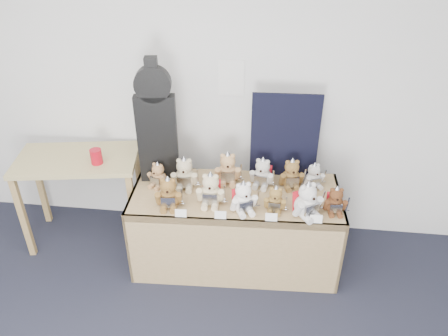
# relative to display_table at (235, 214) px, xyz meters

# --- Properties ---
(room_shell) EXTENTS (6.00, 6.00, 6.00)m
(room_shell) POSITION_rel_display_table_xyz_m (-0.10, 0.60, 0.90)
(room_shell) COLOR white
(room_shell) RESTS_ON floor
(display_table) EXTENTS (1.68, 0.77, 0.69)m
(display_table) POSITION_rel_display_table_xyz_m (0.00, 0.00, 0.00)
(display_table) COLOR olive
(display_table) RESTS_ON floor
(side_table) EXTENTS (1.07, 0.71, 0.83)m
(side_table) POSITION_rel_display_table_xyz_m (-1.36, 0.23, 0.16)
(side_table) COLOR #9F8F55
(side_table) RESTS_ON floor
(guitar_case) EXTENTS (0.32, 0.14, 1.02)m
(guitar_case) POSITION_rel_display_table_xyz_m (-0.64, 0.21, 0.65)
(guitar_case) COLOR black
(guitar_case) RESTS_ON display_table
(navy_board) EXTENTS (0.54, 0.04, 0.72)m
(navy_board) POSITION_rel_display_table_xyz_m (0.35, 0.39, 0.51)
(navy_board) COLOR black
(navy_board) RESTS_ON display_table
(red_cup) EXTENTS (0.09, 0.09, 0.13)m
(red_cup) POSITION_rel_display_table_xyz_m (-1.15, 0.16, 0.35)
(red_cup) COLOR #A90B1A
(red_cup) RESTS_ON side_table
(teddy_front_far_left) EXTENTS (0.23, 0.19, 0.28)m
(teddy_front_far_left) POSITION_rel_display_table_xyz_m (-0.49, -0.16, 0.26)
(teddy_front_far_left) COLOR brown
(teddy_front_far_left) RESTS_ON display_table
(teddy_front_left) EXTENTS (0.24, 0.20, 0.29)m
(teddy_front_left) POSITION_rel_display_table_xyz_m (-0.18, -0.08, 0.27)
(teddy_front_left) COLOR beige
(teddy_front_left) RESTS_ON display_table
(teddy_front_centre) EXTENTS (0.23, 0.22, 0.28)m
(teddy_front_centre) POSITION_rel_display_table_xyz_m (0.07, -0.15, 0.26)
(teddy_front_centre) COLOR white
(teddy_front_centre) RESTS_ON display_table
(teddy_front_right) EXTENTS (0.19, 0.16, 0.23)m
(teddy_front_right) POSITION_rel_display_table_xyz_m (0.30, -0.11, 0.24)
(teddy_front_right) COLOR olive
(teddy_front_right) RESTS_ON display_table
(teddy_front_far_right) EXTENTS (0.25, 0.25, 0.31)m
(teddy_front_far_right) POSITION_rel_display_table_xyz_m (0.53, -0.14, 0.27)
(teddy_front_far_right) COLOR silver
(teddy_front_far_right) RESTS_ON display_table
(teddy_front_end) EXTENTS (0.19, 0.16, 0.24)m
(teddy_front_end) POSITION_rel_display_table_xyz_m (0.74, -0.08, 0.24)
(teddy_front_end) COLOR brown
(teddy_front_end) RESTS_ON display_table
(teddy_back_left) EXTENTS (0.24, 0.20, 0.29)m
(teddy_back_left) POSITION_rel_display_table_xyz_m (-0.42, 0.11, 0.27)
(teddy_back_left) COLOR #C5B690
(teddy_back_left) RESTS_ON display_table
(teddy_back_centre_left) EXTENTS (0.24, 0.20, 0.29)m
(teddy_back_centre_left) POSITION_rel_display_table_xyz_m (-0.09, 0.23, 0.27)
(teddy_back_centre_left) COLOR tan
(teddy_back_centre_left) RESTS_ON display_table
(teddy_back_centre_right) EXTENTS (0.22, 0.20, 0.27)m
(teddy_back_centre_right) POSITION_rel_display_table_xyz_m (0.19, 0.22, 0.26)
(teddy_back_centre_right) COLOR beige
(teddy_back_centre_right) RESTS_ON display_table
(teddy_back_right) EXTENTS (0.23, 0.20, 0.27)m
(teddy_back_right) POSITION_rel_display_table_xyz_m (0.43, 0.23, 0.26)
(teddy_back_right) COLOR olive
(teddy_back_right) RESTS_ON display_table
(teddy_back_end) EXTENTS (0.19, 0.18, 0.23)m
(teddy_back_end) POSITION_rel_display_table_xyz_m (0.60, 0.25, 0.24)
(teddy_back_end) COLOR silver
(teddy_back_end) RESTS_ON display_table
(teddy_back_far_left) EXTENTS (0.18, 0.18, 0.23)m
(teddy_back_far_left) POSITION_rel_display_table_xyz_m (-0.64, 0.11, 0.24)
(teddy_back_far_left) COLOR #A6794D
(teddy_back_far_left) RESTS_ON display_table
(entry_card_a) EXTENTS (0.09, 0.02, 0.06)m
(entry_card_a) POSITION_rel_display_table_xyz_m (-0.37, -0.28, 0.18)
(entry_card_a) COLOR white
(entry_card_a) RESTS_ON display_table
(entry_card_b) EXTENTS (0.09, 0.02, 0.06)m
(entry_card_b) POSITION_rel_display_table_xyz_m (-0.08, -0.26, 0.18)
(entry_card_b) COLOR white
(entry_card_b) RESTS_ON display_table
(entry_card_c) EXTENTS (0.09, 0.02, 0.06)m
(entry_card_c) POSITION_rel_display_table_xyz_m (0.28, -0.25, 0.18)
(entry_card_c) COLOR white
(entry_card_c) RESTS_ON display_table
(entry_card_d) EXTENTS (0.09, 0.02, 0.06)m
(entry_card_d) POSITION_rel_display_table_xyz_m (0.60, -0.23, 0.18)
(entry_card_d) COLOR white
(entry_card_d) RESTS_ON display_table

